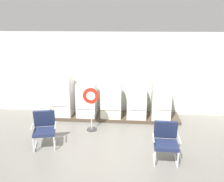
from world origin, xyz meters
name	(u,v)px	position (x,y,z in m)	size (l,w,h in m)	color
ground	(100,166)	(0.00, 0.00, -0.03)	(12.00, 10.00, 0.05)	slate
back_wall	(113,73)	(0.00, 3.66, 1.51)	(11.76, 0.12, 2.99)	silver
display_plinth	(111,116)	(0.00, 3.02, 0.06)	(4.77, 0.95, 0.11)	#4A3C2D
refrigerator_0	(63,91)	(-1.71, 2.93, 0.98)	(0.66, 0.72, 1.64)	silver
refrigerator_1	(87,96)	(-0.86, 2.91, 0.85)	(0.67, 0.66, 1.40)	white
refrigerator_2	(111,96)	(0.01, 2.91, 0.85)	(0.69, 0.67, 1.41)	silver
refrigerator_3	(137,96)	(0.89, 2.88, 0.89)	(0.66, 0.61, 1.47)	white
refrigerator_4	(161,95)	(1.72, 2.94, 0.95)	(0.63, 0.72, 1.57)	silver
armchair_left	(44,127)	(-1.67, 0.86, 0.54)	(0.75, 0.77, 0.98)	silver
armchair_right	(166,140)	(1.59, 0.39, 0.54)	(0.66, 0.67, 0.98)	silver
sign_stand	(91,109)	(-0.53, 1.95, 0.71)	(0.50, 0.32, 1.40)	#2D2D30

